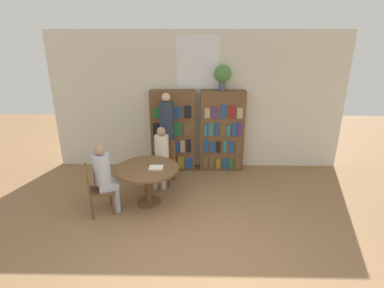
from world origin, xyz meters
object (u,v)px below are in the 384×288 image
bookshelf_right (222,131)px  seated_reader_left (161,153)px  chair_left_side (165,160)px  reading_table (148,174)px  seated_reader_right (105,174)px  chair_near_camera (95,187)px  librarian_standing (167,128)px  flower_vase (223,75)px  bookshelf_left (173,131)px

bookshelf_right → seated_reader_left: bookshelf_right is taller
chair_left_side → reading_table: bearing=90.0°
reading_table → chair_left_side: chair_left_side is taller
bookshelf_right → seated_reader_right: bookshelf_right is taller
bookshelf_right → chair_near_camera: bookshelf_right is taller
librarian_standing → chair_near_camera: bearing=-127.7°
librarian_standing → chair_left_side: bearing=-105.0°
chair_near_camera → chair_left_side: 1.60m
flower_vase → chair_near_camera: size_ratio=0.60×
flower_vase → reading_table: (-1.39, -1.56, -1.54)m
bookshelf_right → chair_near_camera: 2.97m
seated_reader_right → reading_table: bearing=90.0°
chair_near_camera → bookshelf_right: bearing=107.7°
chair_near_camera → chair_left_side: bearing=117.0°
seated_reader_left → seated_reader_right: 1.28m
bookshelf_right → reading_table: size_ratio=1.60×
bookshelf_right → reading_table: bearing=-132.3°
chair_left_side → seated_reader_right: (-0.87, -1.15, 0.22)m
bookshelf_right → flower_vase: size_ratio=3.39×
chair_near_camera → seated_reader_right: seated_reader_right is taller
bookshelf_right → seated_reader_right: bearing=-138.6°
seated_reader_left → librarian_standing: 0.56m
reading_table → chair_near_camera: 0.90m
bookshelf_left → chair_near_camera: (-1.17, -1.90, -0.40)m
bookshelf_left → bookshelf_right: same height
chair_near_camera → librarian_standing: (1.08, 1.40, 0.63)m
chair_near_camera → chair_left_side: same height
flower_vase → chair_left_side: 2.13m
flower_vase → seated_reader_right: bearing=-138.2°
reading_table → chair_near_camera: chair_near_camera is taller
bookshelf_right → flower_vase: (-0.03, 0.00, 1.23)m
flower_vase → seated_reader_right: 3.10m
flower_vase → reading_table: 2.60m
seated_reader_left → librarian_standing: librarian_standing is taller
chair_left_side → seated_reader_left: seated_reader_left is taller
flower_vase → reading_table: flower_vase is taller
chair_left_side → seated_reader_left: size_ratio=0.72×
librarian_standing → bookshelf_right: bearing=23.4°
flower_vase → librarian_standing: size_ratio=0.29×
reading_table → seated_reader_right: seated_reader_right is taller
chair_left_side → seated_reader_right: bearing=66.2°
flower_vase → seated_reader_left: (-1.22, -0.86, -1.42)m
bookshelf_left → chair_left_side: bookshelf_left is taller
chair_left_side → bookshelf_left: bearing=-87.4°
reading_table → seated_reader_right: size_ratio=0.90×
reading_table → seated_reader_left: size_ratio=0.91×
bookshelf_left → chair_near_camera: size_ratio=2.03×
chair_near_camera → chair_left_side: (1.03, 1.22, 0.00)m
librarian_standing → bookshelf_left: bearing=80.7°
chair_left_side → librarian_standing: librarian_standing is taller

